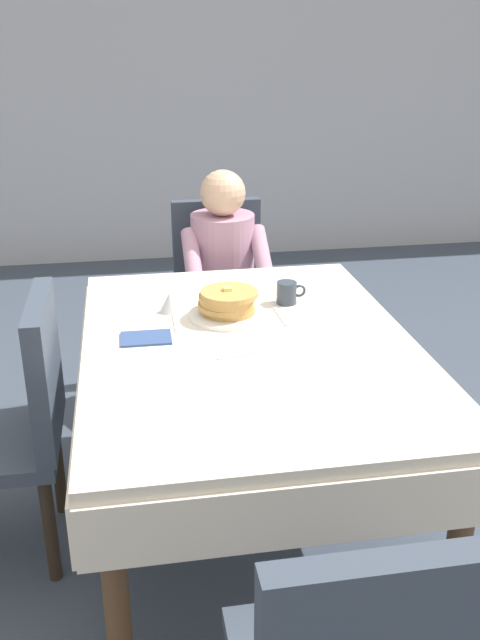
{
  "coord_description": "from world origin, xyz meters",
  "views": [
    {
      "loc": [
        -0.39,
        -2.08,
        1.7
      ],
      "look_at": [
        -0.02,
        0.07,
        0.79
      ],
      "focal_mm": 38.99,
      "sensor_mm": 36.0,
      "label": 1
    }
  ],
  "objects_px": {
    "chair_left_side": "(19,415)",
    "cup_coffee": "(287,293)",
    "breakfast_stack": "(227,301)",
    "syrup_pitcher": "(170,302)",
    "diner_person": "(224,266)",
    "plate_breakfast": "(227,315)",
    "chair_diner": "(220,283)",
    "fork_left_of_plate": "(176,322)",
    "dining_table_main": "(249,365)",
    "knife_right_of_plate": "(280,315)",
    "spoon_near_edge": "(240,355)"
  },
  "relations": [
    {
      "from": "plate_breakfast",
      "to": "spoon_near_edge",
      "type": "height_order",
      "value": "plate_breakfast"
    },
    {
      "from": "knife_right_of_plate",
      "to": "breakfast_stack",
      "type": "bearing_deg",
      "value": 81.12
    },
    {
      "from": "dining_table_main",
      "to": "plate_breakfast",
      "type": "distance_m",
      "value": 0.24
    },
    {
      "from": "chair_left_side",
      "to": "cup_coffee",
      "type": "distance_m",
      "value": 1.06
    },
    {
      "from": "cup_coffee",
      "to": "plate_breakfast",
      "type": "bearing_deg",
      "value": -158.05
    },
    {
      "from": "knife_right_of_plate",
      "to": "spoon_near_edge",
      "type": "relative_size",
      "value": 1.33
    },
    {
      "from": "chair_diner",
      "to": "cup_coffee",
      "type": "xyz_separation_m",
      "value": [
        0.14,
        -0.85,
        0.25
      ]
    },
    {
      "from": "breakfast_stack",
      "to": "fork_left_of_plate",
      "type": "height_order",
      "value": "breakfast_stack"
    },
    {
      "from": "plate_breakfast",
      "to": "fork_left_of_plate",
      "type": "bearing_deg",
      "value": -173.99
    },
    {
      "from": "chair_diner",
      "to": "dining_table_main",
      "type": "bearing_deg",
      "value": 86.82
    },
    {
      "from": "dining_table_main",
      "to": "syrup_pitcher",
      "type": "relative_size",
      "value": 19.05
    },
    {
      "from": "dining_table_main",
      "to": "plate_breakfast",
      "type": "height_order",
      "value": "plate_breakfast"
    },
    {
      "from": "chair_diner",
      "to": "fork_left_of_plate",
      "type": "xyz_separation_m",
      "value": [
        -0.29,
        -0.97,
        0.21
      ]
    },
    {
      "from": "breakfast_stack",
      "to": "syrup_pitcher",
      "type": "xyz_separation_m",
      "value": [
        -0.2,
        0.08,
        -0.02
      ]
    },
    {
      "from": "fork_left_of_plate",
      "to": "knife_right_of_plate",
      "type": "relative_size",
      "value": 0.9
    },
    {
      "from": "dining_table_main",
      "to": "spoon_near_edge",
      "type": "height_order",
      "value": "spoon_near_edge"
    },
    {
      "from": "dining_table_main",
      "to": "cup_coffee",
      "type": "bearing_deg",
      "value": 57.27
    },
    {
      "from": "diner_person",
      "to": "cup_coffee",
      "type": "distance_m",
      "value": 0.72
    },
    {
      "from": "chair_diner",
      "to": "knife_right_of_plate",
      "type": "relative_size",
      "value": 4.65
    },
    {
      "from": "diner_person",
      "to": "cup_coffee",
      "type": "bearing_deg",
      "value": 101.34
    },
    {
      "from": "dining_table_main",
      "to": "chair_diner",
      "type": "distance_m",
      "value": 1.18
    },
    {
      "from": "diner_person",
      "to": "dining_table_main",
      "type": "bearing_deg",
      "value": 86.33
    },
    {
      "from": "chair_diner",
      "to": "syrup_pitcher",
      "type": "relative_size",
      "value": 11.63
    },
    {
      "from": "plate_breakfast",
      "to": "breakfast_stack",
      "type": "relative_size",
      "value": 1.29
    },
    {
      "from": "chair_left_side",
      "to": "cup_coffee",
      "type": "height_order",
      "value": "chair_left_side"
    },
    {
      "from": "chair_diner",
      "to": "fork_left_of_plate",
      "type": "height_order",
      "value": "chair_diner"
    },
    {
      "from": "chair_left_side",
      "to": "syrup_pitcher",
      "type": "distance_m",
      "value": 0.66
    },
    {
      "from": "syrup_pitcher",
      "to": "knife_right_of_plate",
      "type": "xyz_separation_m",
      "value": [
        0.39,
        -0.11,
        -0.04
      ]
    },
    {
      "from": "spoon_near_edge",
      "to": "cup_coffee",
      "type": "bearing_deg",
      "value": 46.87
    },
    {
      "from": "dining_table_main",
      "to": "fork_left_of_plate",
      "type": "height_order",
      "value": "fork_left_of_plate"
    },
    {
      "from": "cup_coffee",
      "to": "breakfast_stack",
      "type": "bearing_deg",
      "value": -158.53
    },
    {
      "from": "diner_person",
      "to": "breakfast_stack",
      "type": "bearing_deg",
      "value": 82.51
    },
    {
      "from": "diner_person",
      "to": "breakfast_stack",
      "type": "height_order",
      "value": "diner_person"
    },
    {
      "from": "plate_breakfast",
      "to": "knife_right_of_plate",
      "type": "xyz_separation_m",
      "value": [
        0.19,
        -0.02,
        -0.01
      ]
    },
    {
      "from": "chair_diner",
      "to": "plate_breakfast",
      "type": "xyz_separation_m",
      "value": [
        -0.1,
        -0.95,
        0.22
      ]
    },
    {
      "from": "diner_person",
      "to": "knife_right_of_plate",
      "type": "distance_m",
      "value": 0.82
    },
    {
      "from": "chair_diner",
      "to": "chair_left_side",
      "type": "xyz_separation_m",
      "value": [
        -0.84,
        -1.17,
        0.0
      ]
    },
    {
      "from": "diner_person",
      "to": "fork_left_of_plate",
      "type": "xyz_separation_m",
      "value": [
        -0.29,
        -0.81,
        0.07
      ]
    },
    {
      "from": "diner_person",
      "to": "fork_left_of_plate",
      "type": "bearing_deg",
      "value": 70.08
    },
    {
      "from": "cup_coffee",
      "to": "chair_diner",
      "type": "bearing_deg",
      "value": 99.3
    },
    {
      "from": "diner_person",
      "to": "plate_breakfast",
      "type": "bearing_deg",
      "value": 82.47
    },
    {
      "from": "chair_left_side",
      "to": "fork_left_of_plate",
      "type": "height_order",
      "value": "chair_left_side"
    },
    {
      "from": "spoon_near_edge",
      "to": "plate_breakfast",
      "type": "bearing_deg",
      "value": 75.75
    },
    {
      "from": "diner_person",
      "to": "chair_left_side",
      "type": "relative_size",
      "value": 1.2
    },
    {
      "from": "cup_coffee",
      "to": "fork_left_of_plate",
      "type": "bearing_deg",
      "value": -164.75
    },
    {
      "from": "chair_diner",
      "to": "cup_coffee",
      "type": "distance_m",
      "value": 0.9
    },
    {
      "from": "chair_diner",
      "to": "fork_left_of_plate",
      "type": "distance_m",
      "value": 1.04
    },
    {
      "from": "plate_breakfast",
      "to": "cup_coffee",
      "type": "relative_size",
      "value": 2.48
    },
    {
      "from": "syrup_pitcher",
      "to": "fork_left_of_plate",
      "type": "height_order",
      "value": "syrup_pitcher"
    },
    {
      "from": "chair_left_side",
      "to": "breakfast_stack",
      "type": "height_order",
      "value": "chair_left_side"
    }
  ]
}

